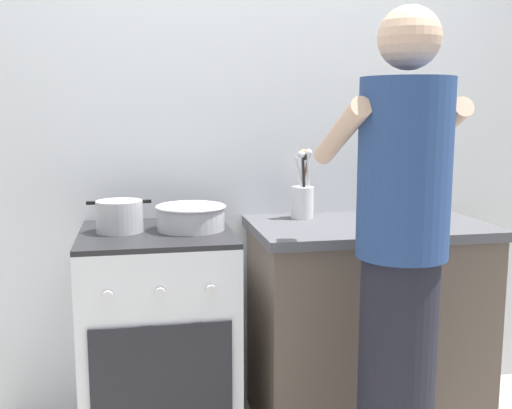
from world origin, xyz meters
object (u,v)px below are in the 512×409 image
at_px(pot, 120,216).
at_px(utensil_crock, 303,196).
at_px(stove_range, 159,339).
at_px(person, 400,268).
at_px(mixing_bowl, 191,216).
at_px(oil_bottle, 419,199).

xyz_separation_m(pot, utensil_crock, (0.79, 0.16, 0.04)).
bearing_deg(stove_range, pot, 172.27).
distance_m(stove_range, person, 1.05).
xyz_separation_m(stove_range, mixing_bowl, (0.14, 0.01, 0.50)).
bearing_deg(pot, oil_bottle, 0.31).
distance_m(stove_range, mixing_bowl, 0.52).
bearing_deg(pot, mixing_bowl, -2.04).
bearing_deg(oil_bottle, mixing_bowl, -179.02).
height_order(pot, person, person).
bearing_deg(utensil_crock, stove_range, -164.82).
bearing_deg(oil_bottle, person, -120.50).
xyz_separation_m(pot, person, (0.92, -0.59, -0.10)).
distance_m(utensil_crock, person, 0.78).
bearing_deg(mixing_bowl, utensil_crock, 18.15).
relative_size(stove_range, oil_bottle, 3.96).
distance_m(pot, person, 1.10).
relative_size(mixing_bowl, oil_bottle, 1.26).
relative_size(oil_bottle, person, 0.13).
bearing_deg(person, pot, 147.07).
bearing_deg(oil_bottle, utensil_crock, 162.61).
height_order(stove_range, oil_bottle, oil_bottle).
height_order(stove_range, utensil_crock, utensil_crock).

